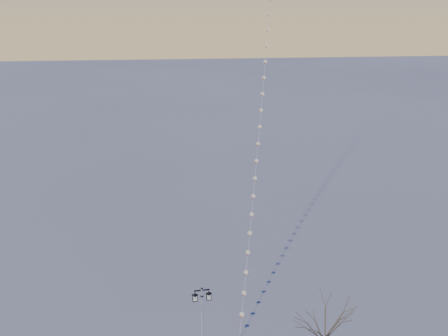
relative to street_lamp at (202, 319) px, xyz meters
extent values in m
cylinder|color=silver|center=(0.00, 0.00, -0.13)|extent=(0.12, 0.12, 4.37)
cylinder|color=black|center=(0.00, 0.00, 1.54)|extent=(0.19, 0.19, 0.06)
cube|color=black|center=(0.00, 0.00, 1.91)|extent=(0.88, 0.12, 0.06)
sphere|color=black|center=(0.00, 0.00, 2.03)|extent=(0.13, 0.13, 0.13)
pyramid|color=black|center=(-0.39, -0.03, 1.77)|extent=(0.41, 0.41, 0.13)
cube|color=beige|center=(-0.39, -0.03, 1.49)|extent=(0.24, 0.24, 0.32)
cube|color=black|center=(-0.39, -0.03, 1.31)|extent=(0.28, 0.28, 0.04)
pyramid|color=black|center=(0.39, 0.03, 1.77)|extent=(0.41, 0.41, 0.13)
cube|color=beige|center=(0.39, 0.03, 1.49)|extent=(0.24, 0.24, 0.32)
cube|color=black|center=(0.39, 0.03, 1.31)|extent=(0.28, 0.28, 0.04)
cylinder|color=white|center=(2.34, 1.09, -2.01)|extent=(0.02, 0.02, 0.77)
camera|label=1|loc=(-1.08, -21.60, 17.03)|focal=36.68mm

